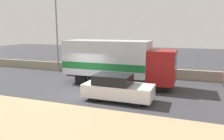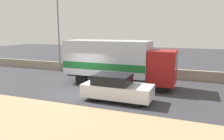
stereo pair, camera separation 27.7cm
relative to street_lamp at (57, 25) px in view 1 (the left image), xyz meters
name	(u,v)px [view 1 (the left image)]	position (x,y,z in m)	size (l,w,h in m)	color
ground_plane	(79,92)	(5.46, -5.82, -4.54)	(80.00, 80.00, 0.00)	#38383D
dirt_shoulder_foreground	(13,127)	(5.46, -11.61, -4.52)	(60.00, 6.62, 0.04)	tan
stone_wall_backdrop	(111,70)	(5.46, 0.48, -4.12)	(60.00, 0.35, 0.85)	gray
street_lamp	(57,25)	(0.00, 0.00, 0.00)	(0.56, 0.28, 7.96)	slate
box_truck	(116,61)	(7.13, -3.13, -2.71)	(8.16, 2.49, 3.33)	maroon
car_hatchback	(117,88)	(8.44, -6.62, -3.78)	(4.06, 1.72, 1.54)	silver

